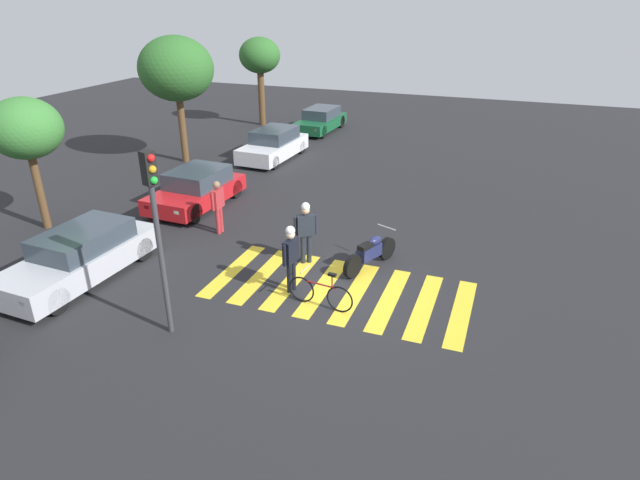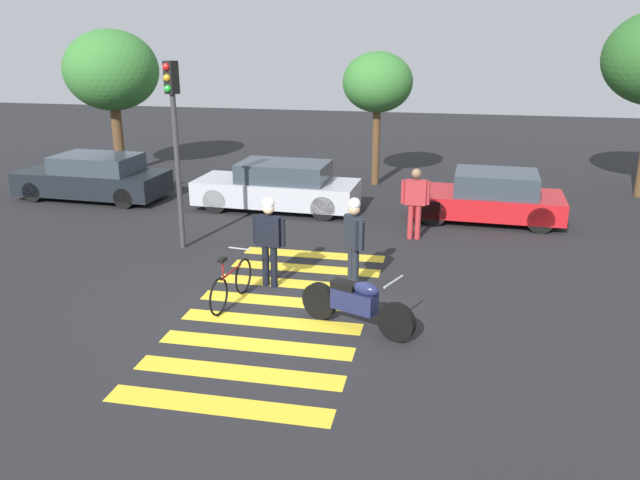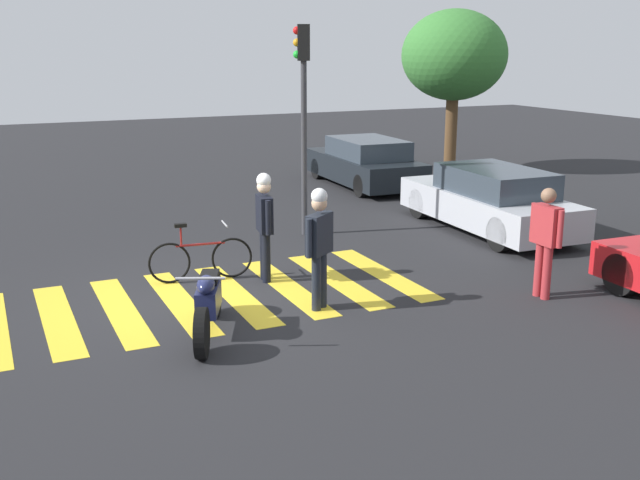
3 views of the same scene
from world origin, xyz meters
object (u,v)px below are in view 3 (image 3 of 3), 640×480
(police_motorcycle, at_px, (208,303))
(traffic_light_pole, at_px, (303,97))
(pedestrian_bystander, at_px, (546,235))
(officer_on_foot, at_px, (264,219))
(officer_by_motorcycle, at_px, (319,239))
(leaning_bicycle, at_px, (201,258))
(car_silver_sedan, at_px, (489,200))
(car_black_suv, at_px, (365,163))

(police_motorcycle, xyz_separation_m, traffic_light_pole, (-4.64, 3.43, 2.39))
(pedestrian_bystander, bearing_deg, officer_on_foot, -125.66)
(officer_by_motorcycle, bearing_deg, pedestrian_bystander, 73.90)
(officer_by_motorcycle, height_order, pedestrian_bystander, officer_by_motorcycle)
(pedestrian_bystander, height_order, traffic_light_pole, traffic_light_pole)
(leaning_bicycle, bearing_deg, officer_by_motorcycle, 30.33)
(police_motorcycle, bearing_deg, traffic_light_pole, 143.54)
(car_silver_sedan, xyz_separation_m, traffic_light_pole, (-1.34, -3.73, 2.20))
(officer_by_motorcycle, distance_m, car_black_suv, 10.32)
(officer_by_motorcycle, relative_size, car_black_suv, 0.41)
(police_motorcycle, xyz_separation_m, leaning_bicycle, (-2.44, 0.58, -0.08))
(officer_by_motorcycle, relative_size, car_silver_sedan, 0.40)
(police_motorcycle, bearing_deg, officer_on_foot, 141.51)
(leaning_bicycle, distance_m, officer_by_motorcycle, 2.54)
(leaning_bicycle, xyz_separation_m, car_black_suv, (-6.66, 6.67, 0.26))
(car_black_suv, xyz_separation_m, car_silver_sedan, (5.80, -0.09, 0.02))
(officer_on_foot, distance_m, traffic_light_pole, 3.71)
(officer_by_motorcycle, distance_m, pedestrian_bystander, 3.54)
(leaning_bicycle, bearing_deg, car_black_suv, 134.97)
(leaning_bicycle, relative_size, traffic_light_pole, 0.41)
(leaning_bicycle, height_order, car_silver_sedan, car_silver_sedan)
(police_motorcycle, distance_m, officer_on_foot, 2.59)
(officer_on_foot, bearing_deg, car_black_suv, 141.44)
(police_motorcycle, height_order, officer_by_motorcycle, officer_by_motorcycle)
(car_silver_sedan, bearing_deg, police_motorcycle, -65.26)
(police_motorcycle, relative_size, traffic_light_pole, 0.49)
(police_motorcycle, distance_m, pedestrian_bystander, 5.29)
(car_black_suv, bearing_deg, car_silver_sedan, -0.87)
(officer_on_foot, height_order, traffic_light_pole, traffic_light_pole)
(leaning_bicycle, distance_m, pedestrian_bystander, 5.61)
(police_motorcycle, relative_size, pedestrian_bystander, 1.19)
(police_motorcycle, xyz_separation_m, car_silver_sedan, (-3.30, 7.16, 0.20))
(leaning_bicycle, height_order, officer_by_motorcycle, officer_by_motorcycle)
(car_silver_sedan, relative_size, traffic_light_pole, 1.09)
(police_motorcycle, height_order, officer_on_foot, officer_on_foot)
(police_motorcycle, bearing_deg, leaning_bicycle, 166.58)
(traffic_light_pole, bearing_deg, police_motorcycle, -36.46)
(leaning_bicycle, height_order, traffic_light_pole, traffic_light_pole)
(police_motorcycle, distance_m, car_silver_sedan, 7.89)
(leaning_bicycle, height_order, pedestrian_bystander, pedestrian_bystander)
(pedestrian_bystander, bearing_deg, leaning_bicycle, -123.68)
(police_motorcycle, bearing_deg, officer_by_motorcycle, 100.36)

